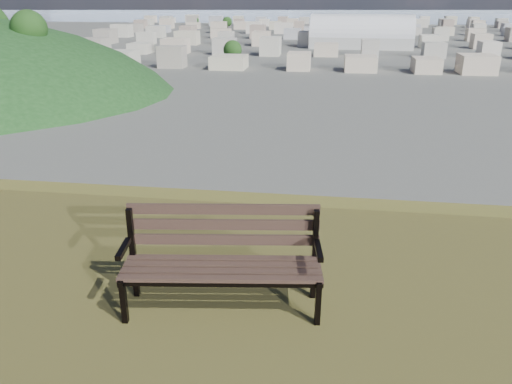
# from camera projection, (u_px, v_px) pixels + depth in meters

# --- Properties ---
(park_bench) EXTENTS (1.69, 0.73, 0.86)m
(park_bench) POSITION_uv_depth(u_px,v_px,m) (222.00, 254.00, 4.17)
(park_bench) COLOR #402F25
(park_bench) RESTS_ON hilltop_mesa
(arena) EXTENTS (56.94, 26.31, 23.57)m
(arena) POSITION_uv_depth(u_px,v_px,m) (361.00, 38.00, 277.81)
(arena) COLOR beige
(arena) RESTS_ON ground
(city_blocks) EXTENTS (395.00, 361.00, 7.00)m
(city_blocks) POSITION_uv_depth(u_px,v_px,m) (328.00, 30.00, 373.97)
(city_blocks) COLOR beige
(city_blocks) RESTS_ON ground
(city_trees) EXTENTS (406.52, 387.20, 9.98)m
(city_trees) POSITION_uv_depth(u_px,v_px,m) (284.00, 35.00, 307.50)
(city_trees) COLOR #2E2417
(city_trees) RESTS_ON ground
(bay_water) EXTENTS (2400.00, 700.00, 0.12)m
(bay_water) POSITION_uv_depth(u_px,v_px,m) (330.00, 13.00, 840.70)
(bay_water) COLOR #9CABC6
(bay_water) RESTS_ON ground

